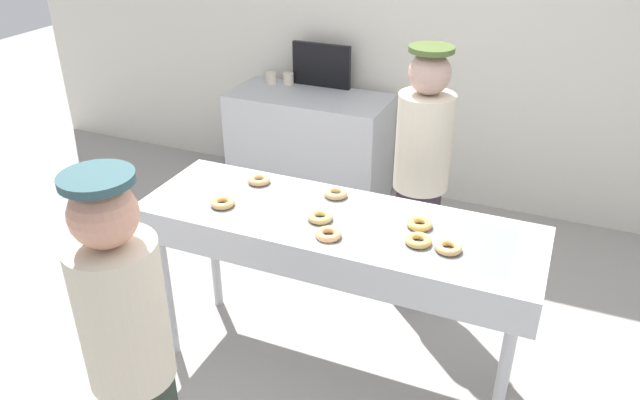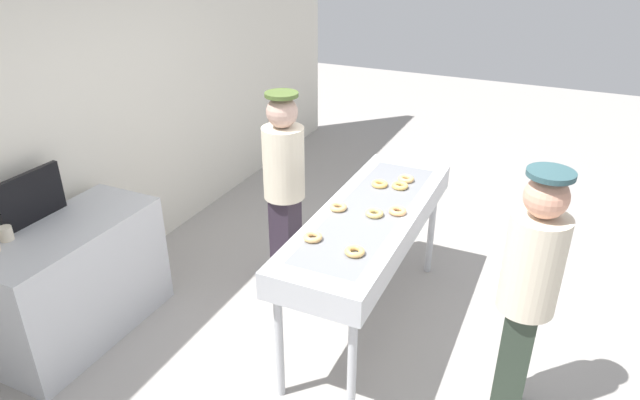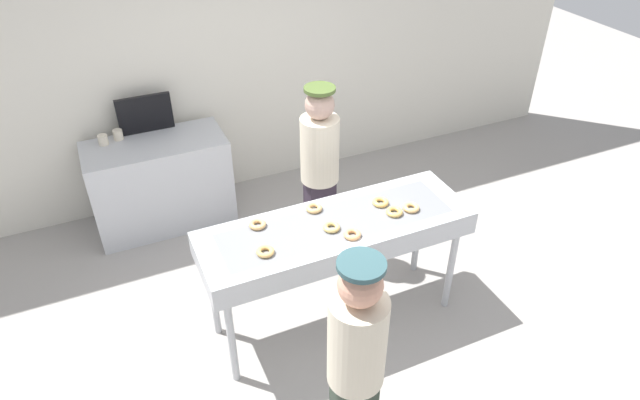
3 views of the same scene
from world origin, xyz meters
The scene contains 17 objects.
ground_plane centered at (0.00, 0.00, 0.00)m, with size 16.00×16.00×0.00m, color #9E9993.
back_wall centered at (0.00, 2.34, 1.57)m, with size 8.00×0.12×3.14m, color silver.
fryer_conveyor centered at (0.00, 0.00, 0.89)m, with size 2.03×0.65×0.99m.
glazed_donut_0 centered at (-0.58, -0.12, 1.00)m, with size 0.12×0.12×0.04m, color #DFAE61.
glazed_donut_1 centered at (0.40, 0.07, 1.00)m, with size 0.12×0.12×0.04m, color #EBB75C.
glazed_donut_2 centered at (0.58, -0.08, 1.00)m, with size 0.12×0.12×0.04m, color #E8B36C.
glazed_donut_3 centered at (0.44, -0.08, 1.00)m, with size 0.12×0.12×0.04m, color #E2B65C.
glazed_donut_4 centered at (-0.54, 0.19, 1.00)m, with size 0.12×0.12×0.04m, color #E1AE6A.
glazed_donut_5 centered at (-0.07, -0.05, 1.00)m, with size 0.12×0.12×0.04m, color #DEBC6A.
glazed_donut_6 centered at (0.03, -0.19, 1.00)m, with size 0.12×0.12×0.04m, color #EDA868.
glazed_donut_7 centered at (-0.09, 0.21, 1.00)m, with size 0.12×0.12×0.04m, color #DFAD6A.
worker_baker centered at (0.23, 0.80, 0.95)m, with size 0.33×0.33×1.68m.
customer_waiting centered at (-0.40, -1.11, 0.93)m, with size 0.33×0.33×1.65m.
prep_counter centered at (-0.98, 1.89, 0.45)m, with size 1.30×0.61×0.90m, color #B7BABF.
paper_cup_0 centered at (-1.26, 2.09, 0.95)m, with size 0.09×0.09×0.10m, color beige.
paper_cup_1 centered at (-1.40, 2.04, 0.95)m, with size 0.09×0.09×0.10m, color beige.
menu_display centered at (-0.98, 2.14, 1.08)m, with size 0.51×0.04×0.36m, color black.
Camera 3 is at (-1.42, -2.89, 3.45)m, focal length 31.37 mm.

